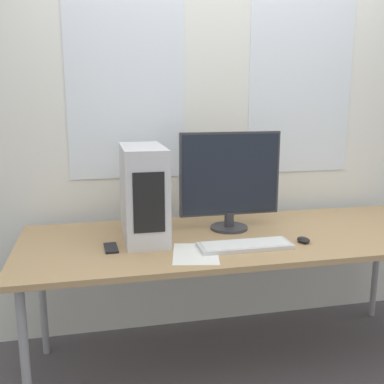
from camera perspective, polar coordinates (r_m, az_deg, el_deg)
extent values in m
cube|color=silver|center=(2.84, 3.00, 9.36)|extent=(8.00, 0.06, 2.70)
cube|color=white|center=(2.71, -8.40, 14.78)|extent=(0.69, 0.01, 1.23)
cube|color=white|center=(3.00, 13.74, 14.29)|extent=(0.69, 0.01, 1.23)
cube|color=tan|center=(2.42, 6.40, -5.79)|extent=(2.31, 0.86, 0.03)
cylinder|color=#99999E|center=(2.16, -20.40, -19.89)|extent=(0.04, 0.04, 0.73)
cylinder|color=#99999E|center=(2.78, -18.46, -12.29)|extent=(0.04, 0.04, 0.73)
cylinder|color=#99999E|center=(3.31, 22.31, -8.59)|extent=(0.04, 0.04, 0.73)
cube|color=silver|center=(2.31, -6.18, -0.09)|extent=(0.21, 0.45, 0.48)
cube|color=black|center=(2.09, -5.48, -1.38)|extent=(0.15, 0.00, 0.29)
cylinder|color=#333338|center=(2.51, 4.71, -4.53)|extent=(0.21, 0.21, 0.02)
cylinder|color=#333338|center=(2.50, 4.73, -3.46)|extent=(0.05, 0.05, 0.08)
cube|color=#333338|center=(2.44, 4.84, 2.32)|extent=(0.56, 0.03, 0.45)
cube|color=black|center=(2.43, 4.95, 2.26)|extent=(0.53, 0.00, 0.43)
cube|color=silver|center=(2.22, 6.75, -6.78)|extent=(0.46, 0.16, 0.02)
cube|color=white|center=(2.22, 6.75, -6.50)|extent=(0.42, 0.13, 0.00)
ellipsoid|color=black|center=(2.35, 13.98, -5.92)|extent=(0.06, 0.08, 0.03)
cube|color=black|center=(2.22, -10.25, -7.00)|extent=(0.07, 0.15, 0.01)
cube|color=white|center=(2.12, 0.46, -7.83)|extent=(0.27, 0.33, 0.00)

